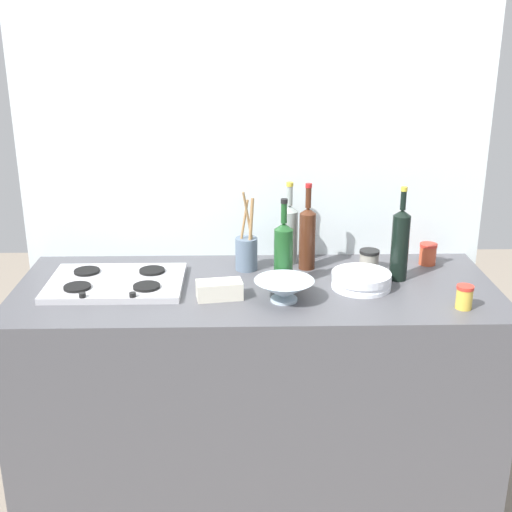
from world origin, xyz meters
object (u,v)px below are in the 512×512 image
object	(u,v)px
butter_dish	(219,290)
condiment_jar_spare	(369,260)
condiment_jar_front	(428,254)
wine_bottle_leftmost	(289,232)
utensil_crock	(247,252)
wine_bottle_rightmost	(307,237)
plate_stack	(361,280)
wine_bottle_mid_left	(400,244)
wine_bottle_mid_right	(283,253)
mixing_bowl	(284,289)
stovetop_hob	(116,282)
condiment_jar_rear	(464,297)

from	to	relation	value
butter_dish	condiment_jar_spare	world-z (taller)	condiment_jar_spare
condiment_jar_spare	condiment_jar_front	bearing A→B (deg)	12.05
wine_bottle_leftmost	utensil_crock	xyz separation A→B (m)	(-0.17, -0.08, -0.05)
wine_bottle_rightmost	condiment_jar_spare	xyz separation A→B (m)	(0.25, -0.02, -0.09)
condiment_jar_front	plate_stack	bearing A→B (deg)	-142.01
wine_bottle_leftmost	wine_bottle_mid_left	distance (m)	0.45
wine_bottle_mid_right	mixing_bowl	world-z (taller)	wine_bottle_mid_right
butter_dish	condiment_jar_front	size ratio (longest dim) A/B	1.85
wine_bottle_mid_right	utensil_crock	size ratio (longest dim) A/B	1.03
wine_bottle_leftmost	condiment_jar_spare	world-z (taller)	wine_bottle_leftmost
butter_dish	condiment_jar_spare	bearing A→B (deg)	25.58
butter_dish	condiment_jar_front	distance (m)	0.90
plate_stack	wine_bottle_mid_left	distance (m)	0.21
wine_bottle_mid_left	wine_bottle_mid_right	world-z (taller)	wine_bottle_mid_left
plate_stack	mixing_bowl	world-z (taller)	mixing_bowl
wine_bottle_leftmost	utensil_crock	distance (m)	0.20
mixing_bowl	utensil_crock	world-z (taller)	utensil_crock
wine_bottle_mid_left	wine_bottle_mid_right	bearing A→B (deg)	-173.10
stovetop_hob	wine_bottle_mid_left	xyz separation A→B (m)	(1.07, 0.04, 0.13)
stovetop_hob	condiment_jar_front	size ratio (longest dim) A/B	5.73
wine_bottle_leftmost	wine_bottle_mid_left	size ratio (longest dim) A/B	0.93
wine_bottle_leftmost	butter_dish	xyz separation A→B (m)	(-0.27, -0.37, -0.10)
wine_bottle_rightmost	condiment_jar_front	world-z (taller)	wine_bottle_rightmost
wine_bottle_mid_right	wine_bottle_rightmost	xyz separation A→B (m)	(0.11, 0.18, 0.00)
condiment_jar_rear	butter_dish	bearing A→B (deg)	172.72
wine_bottle_leftmost	condiment_jar_spare	xyz separation A→B (m)	(0.31, -0.09, -0.09)
stovetop_hob	condiment_jar_spare	distance (m)	0.99
wine_bottle_rightmost	condiment_jar_front	distance (m)	0.50
condiment_jar_front	condiment_jar_rear	distance (m)	0.44
wine_bottle_mid_right	butter_dish	xyz separation A→B (m)	(-0.23, -0.12, -0.10)
wine_bottle_mid_right	wine_bottle_leftmost	bearing A→B (deg)	81.34
plate_stack	utensil_crock	xyz separation A→B (m)	(-0.42, 0.20, 0.04)
mixing_bowl	condiment_jar_front	bearing A→B (deg)	30.79
plate_stack	condiment_jar_front	xyz separation A→B (m)	(0.31, 0.24, 0.01)
wine_bottle_mid_left	plate_stack	bearing A→B (deg)	-152.54
wine_bottle_mid_left	condiment_jar_spare	size ratio (longest dim) A/B	4.54
wine_bottle_leftmost	wine_bottle_mid_right	distance (m)	0.25
plate_stack	wine_bottle_mid_right	size ratio (longest dim) A/B	0.68
wine_bottle_leftmost	condiment_jar_front	world-z (taller)	wine_bottle_leftmost
plate_stack	butter_dish	size ratio (longest dim) A/B	1.40
wine_bottle_mid_left	condiment_jar_rear	bearing A→B (deg)	-59.17
wine_bottle_rightmost	butter_dish	bearing A→B (deg)	-138.69
wine_bottle_mid_right	utensil_crock	distance (m)	0.23
stovetop_hob	utensil_crock	world-z (taller)	utensil_crock
mixing_bowl	condiment_jar_spare	bearing A→B (deg)	40.75
plate_stack	wine_bottle_mid_left	world-z (taller)	wine_bottle_mid_left
wine_bottle_leftmost	butter_dish	size ratio (longest dim) A/B	2.08
wine_bottle_mid_right	condiment_jar_spare	distance (m)	0.40
wine_bottle_mid_right	butter_dish	bearing A→B (deg)	-153.48
mixing_bowl	condiment_jar_front	xyz separation A→B (m)	(0.61, 0.36, 0.00)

